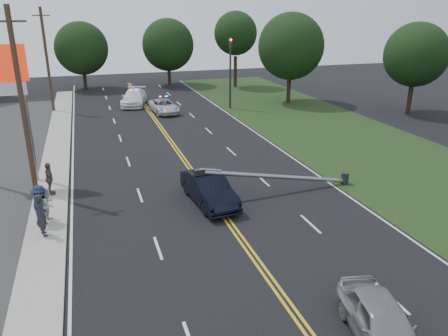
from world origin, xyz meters
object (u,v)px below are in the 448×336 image
object	(u,v)px
fallen_streetlight	(285,177)
emergency_b	(134,98)
bystander_a	(41,215)
bystander_b	(48,204)
emergency_a	(164,106)
bystander_d	(49,179)
utility_pole_mid	(22,104)
utility_pole_far	(47,60)
bystander_c	(40,205)
crashed_sedan	(209,189)
waiting_sedan	(382,323)
traffic_signal	(230,67)

from	to	relation	value
fallen_streetlight	emergency_b	xyz separation A→B (m)	(-5.23, 26.61, -0.09)
fallen_streetlight	bystander_a	distance (m)	12.72
emergency_b	bystander_b	bearing A→B (deg)	-90.74
emergency_a	bystander_d	size ratio (longest dim) A/B	2.57
bystander_a	bystander_d	bearing A→B (deg)	-22.24
utility_pole_mid	utility_pole_far	distance (m)	22.00
utility_pole_mid	bystander_c	size ratio (longest dim) A/B	5.16
utility_pole_far	crashed_sedan	world-z (taller)	utility_pole_far
bystander_b	bystander_d	size ratio (longest dim) A/B	0.93
crashed_sedan	bystander_a	world-z (taller)	bystander_a
emergency_a	bystander_b	distance (m)	24.03
fallen_streetlight	bystander_c	xyz separation A→B (m)	(-12.76, -0.21, 0.17)
utility_pole_mid	waiting_sedan	size ratio (longest dim) A/B	2.37
bystander_a	fallen_streetlight	bearing A→B (deg)	-104.69
traffic_signal	fallen_streetlight	bearing A→B (deg)	-100.59
traffic_signal	crashed_sedan	xyz separation A→B (m)	(-8.58, -22.14, -3.41)
traffic_signal	utility_pole_far	size ratio (longest dim) A/B	0.70
fallen_streetlight	waiting_sedan	bearing A→B (deg)	-100.95
waiting_sedan	emergency_a	bearing A→B (deg)	102.70
traffic_signal	bystander_b	world-z (taller)	traffic_signal
emergency_a	emergency_b	bearing A→B (deg)	110.47
fallen_streetlight	crashed_sedan	bearing A→B (deg)	-178.14
waiting_sedan	bystander_c	world-z (taller)	bystander_c
fallen_streetlight	waiting_sedan	xyz separation A→B (m)	(-2.27, -11.74, -0.20)
bystander_b	emergency_b	bearing A→B (deg)	5.82
crashed_sedan	bystander_c	bearing A→B (deg)	174.63
emergency_b	bystander_b	world-z (taller)	bystander_b
utility_pole_far	bystander_c	bearing A→B (deg)	-88.64
waiting_sedan	bystander_a	bearing A→B (deg)	146.93
fallen_streetlight	bystander_a	world-z (taller)	bystander_a
utility_pole_mid	emergency_a	size ratio (longest dim) A/B	2.12
bystander_d	bystander_a	bearing A→B (deg)	175.28
utility_pole_far	emergency_b	distance (m)	9.22
waiting_sedan	bystander_d	size ratio (longest dim) A/B	2.31
utility_pole_mid	bystander_b	bearing A→B (deg)	-76.85
fallen_streetlight	bystander_a	size ratio (longest dim) A/B	4.65
traffic_signal	bystander_d	world-z (taller)	traffic_signal
traffic_signal	emergency_b	size ratio (longest dim) A/B	1.24
waiting_sedan	bystander_a	size ratio (longest dim) A/B	2.10
traffic_signal	bystander_a	world-z (taller)	traffic_signal
utility_pole_mid	bystander_d	xyz separation A→B (m)	(0.83, -0.64, -4.05)
fallen_streetlight	waiting_sedan	world-z (taller)	fallen_streetlight
bystander_a	bystander_d	distance (m)	4.83
crashed_sedan	waiting_sedan	bearing A→B (deg)	-85.11
emergency_b	bystander_a	size ratio (longest dim) A/B	2.83
utility_pole_mid	bystander_d	distance (m)	4.18
fallen_streetlight	utility_pole_mid	world-z (taller)	utility_pole_mid
traffic_signal	bystander_c	size ratio (longest dim) A/B	3.64
bystander_d	bystander_b	bearing A→B (deg)	177.99
bystander_a	bystander_d	world-z (taller)	bystander_a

